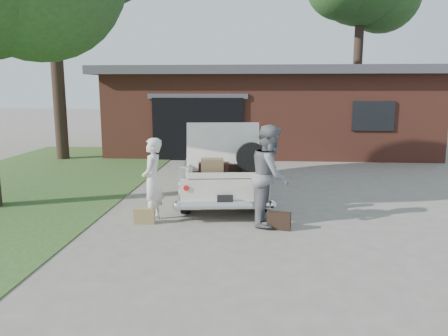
{
  "coord_description": "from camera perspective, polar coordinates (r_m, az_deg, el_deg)",
  "views": [
    {
      "loc": [
        0.61,
        -7.21,
        2.55
      ],
      "look_at": [
        0.0,
        0.6,
        1.1
      ],
      "focal_mm": 35.0,
      "sensor_mm": 36.0,
      "label": 1
    }
  ],
  "objects": [
    {
      "name": "ground",
      "position": [
        7.68,
        -0.35,
        -8.92
      ],
      "size": [
        90.0,
        90.0,
        0.0
      ],
      "primitive_type": "plane",
      "color": "gray",
      "rests_on": "ground"
    },
    {
      "name": "grass_strip",
      "position": [
        12.17,
        -25.82,
        -2.63
      ],
      "size": [
        6.0,
        16.0,
        0.02
      ],
      "primitive_type": "cube",
      "color": "#2D4C1E",
      "rests_on": "ground"
    },
    {
      "name": "house",
      "position": [
        18.71,
        5.66,
        7.73
      ],
      "size": [
        12.8,
        7.8,
        3.3
      ],
      "color": "brown",
      "rests_on": "ground"
    },
    {
      "name": "sedan",
      "position": [
        10.37,
        -0.37,
        0.04
      ],
      "size": [
        2.28,
        4.74,
        1.84
      ],
      "rotation": [
        0.0,
        0.0,
        0.12
      ],
      "color": "silver",
      "rests_on": "ground"
    },
    {
      "name": "woman_left",
      "position": [
        8.42,
        -9.32,
        -1.58
      ],
      "size": [
        0.4,
        0.6,
        1.62
      ],
      "primitive_type": "imported",
      "rotation": [
        0.0,
        0.0,
        -1.55
      ],
      "color": "silver",
      "rests_on": "ground"
    },
    {
      "name": "woman_right",
      "position": [
        8.17,
        6.09,
        -0.93
      ],
      "size": [
        0.84,
        1.01,
        1.89
      ],
      "primitive_type": "imported",
      "rotation": [
        0.0,
        0.0,
        1.43
      ],
      "color": "slate",
      "rests_on": "ground"
    },
    {
      "name": "suitcase_left",
      "position": [
        8.44,
        -10.37,
        -6.21
      ],
      "size": [
        0.4,
        0.16,
        0.3
      ],
      "primitive_type": "cube",
      "rotation": [
        0.0,
        0.0,
        0.11
      ],
      "color": "#9E8650",
      "rests_on": "ground"
    },
    {
      "name": "suitcase_right",
      "position": [
        8.04,
        7.18,
        -6.86
      ],
      "size": [
        0.44,
        0.22,
        0.33
      ],
      "primitive_type": "cube",
      "rotation": [
        0.0,
        0.0,
        -0.21
      ],
      "color": "black",
      "rests_on": "ground"
    }
  ]
}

